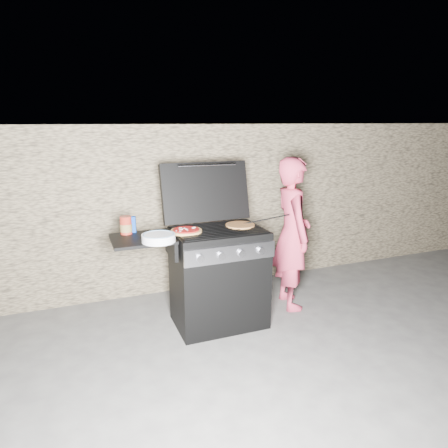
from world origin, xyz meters
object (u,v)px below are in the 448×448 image
object	(u,v)px
gas_grill	(192,281)
person	(292,234)
pizza_topped	(186,230)
sauce_jar	(126,225)

from	to	relation	value
gas_grill	person	size ratio (longest dim) A/B	0.89
pizza_topped	person	world-z (taller)	person
gas_grill	person	xyz separation A→B (m)	(1.06, 0.11, 0.30)
sauce_jar	pizza_topped	bearing A→B (deg)	-18.53
gas_grill	sauce_jar	xyz separation A→B (m)	(-0.53, 0.16, 0.52)
person	sauce_jar	bearing A→B (deg)	98.27
gas_grill	pizza_topped	size ratio (longest dim) A/B	5.03
gas_grill	person	distance (m)	1.11
sauce_jar	person	bearing A→B (deg)	-1.72
pizza_topped	sauce_jar	distance (m)	0.51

